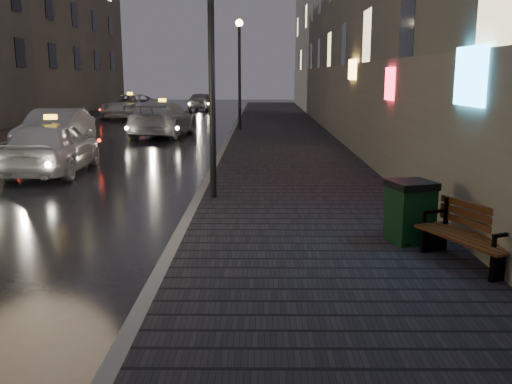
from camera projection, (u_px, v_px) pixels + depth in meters
ground at (20, 314)px, 6.85m from camera, size 120.00×120.00×0.00m
sidewalk at (282, 133)px, 27.37m from camera, size 4.60×58.00×0.15m
curb at (232, 133)px, 27.39m from camera, size 0.20×58.00×0.15m
sidewalk_far at (21, 133)px, 27.48m from camera, size 2.40×58.00×0.15m
curb_far at (48, 133)px, 27.47m from camera, size 0.20×58.00×0.15m
building_near at (341, 3)px, 29.96m from camera, size 1.80×50.00×13.00m
building_far_c at (49, 39)px, 44.05m from camera, size 6.00×22.00×11.00m
lamp_near at (211, 42)px, 12.01m from camera, size 0.36×0.36×5.28m
lamp_far at (239, 61)px, 27.68m from camera, size 0.36×0.36×5.28m
bench at (471, 235)px, 8.13m from camera, size 1.18×1.75×0.85m
trash_bin at (410, 211)px, 9.20m from camera, size 0.81×0.81×1.00m
taxi_near at (53, 147)px, 16.46m from camera, size 2.01×4.65×1.56m
car_left_mid at (56, 131)px, 21.17m from camera, size 1.65×4.73×1.56m
taxi_mid at (163, 119)px, 26.61m from camera, size 2.83×5.71×1.60m
taxi_far at (130, 106)px, 37.82m from camera, size 3.29×5.84×1.54m
car_far at (201, 101)px, 45.70m from camera, size 2.11×4.37×1.44m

